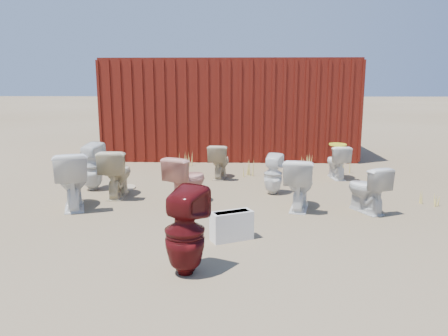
{
  "coord_description": "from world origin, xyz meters",
  "views": [
    {
      "loc": [
        0.23,
        -6.05,
        1.87
      ],
      "look_at": [
        0.0,
        0.6,
        0.55
      ],
      "focal_mm": 35.0,
      "sensor_mm": 36.0,
      "label": 1
    }
  ],
  "objects_px": {
    "toilet_front_c": "(299,184)",
    "toilet_back_e": "(273,174)",
    "toilet_back_beige_left": "(117,173)",
    "toilet_back_yellowlid": "(337,162)",
    "shipping_container": "(230,108)",
    "toilet_front_e": "(367,189)",
    "toilet_front_pink": "(187,180)",
    "toilet_back_a": "(92,167)",
    "toilet_front_a": "(72,180)",
    "loose_tank": "(232,226)",
    "toilet_back_beige_right": "(220,161)",
    "toilet_front_maroon": "(185,232)"
  },
  "relations": [
    {
      "from": "toilet_front_c",
      "to": "toilet_back_e",
      "type": "xyz_separation_m",
      "value": [
        -0.32,
        0.86,
        -0.04
      ]
    },
    {
      "from": "toilet_back_beige_left",
      "to": "toilet_back_e",
      "type": "distance_m",
      "value": 2.6
    },
    {
      "from": "toilet_front_c",
      "to": "toilet_back_yellowlid",
      "type": "xyz_separation_m",
      "value": [
        1.02,
        2.12,
        -0.06
      ]
    },
    {
      "from": "shipping_container",
      "to": "toilet_back_beige_left",
      "type": "bearing_deg",
      "value": -112.46
    },
    {
      "from": "toilet_back_yellowlid",
      "to": "toilet_front_e",
      "type": "bearing_deg",
      "value": 81.82
    },
    {
      "from": "toilet_front_pink",
      "to": "toilet_back_a",
      "type": "bearing_deg",
      "value": 3.05
    },
    {
      "from": "toilet_front_a",
      "to": "toilet_front_c",
      "type": "distance_m",
      "value": 3.39
    },
    {
      "from": "toilet_back_beige_left",
      "to": "loose_tank",
      "type": "bearing_deg",
      "value": 133.38
    },
    {
      "from": "toilet_back_e",
      "to": "toilet_front_a",
      "type": "bearing_deg",
      "value": 36.69
    },
    {
      "from": "toilet_front_pink",
      "to": "loose_tank",
      "type": "height_order",
      "value": "toilet_front_pink"
    },
    {
      "from": "toilet_back_a",
      "to": "toilet_back_e",
      "type": "xyz_separation_m",
      "value": [
        3.14,
        -0.17,
        -0.07
      ]
    },
    {
      "from": "toilet_front_pink",
      "to": "toilet_front_c",
      "type": "xyz_separation_m",
      "value": [
        1.7,
        -0.2,
        0.0
      ]
    },
    {
      "from": "toilet_front_a",
      "to": "toilet_back_beige_right",
      "type": "xyz_separation_m",
      "value": [
        2.11,
        2.13,
        -0.09
      ]
    },
    {
      "from": "toilet_back_beige_left",
      "to": "toilet_back_e",
      "type": "xyz_separation_m",
      "value": [
        2.59,
        0.25,
        -0.05
      ]
    },
    {
      "from": "loose_tank",
      "to": "toilet_front_maroon",
      "type": "bearing_deg",
      "value": -140.22
    },
    {
      "from": "shipping_container",
      "to": "toilet_front_a",
      "type": "bearing_deg",
      "value": -114.38
    },
    {
      "from": "shipping_container",
      "to": "toilet_front_pink",
      "type": "xyz_separation_m",
      "value": [
        -0.57,
        -4.72,
        -0.82
      ]
    },
    {
      "from": "shipping_container",
      "to": "toilet_front_pink",
      "type": "relative_size",
      "value": 7.88
    },
    {
      "from": "toilet_front_pink",
      "to": "toilet_back_yellowlid",
      "type": "height_order",
      "value": "toilet_front_pink"
    },
    {
      "from": "toilet_back_e",
      "to": "toilet_front_pink",
      "type": "bearing_deg",
      "value": 45.62
    },
    {
      "from": "toilet_front_pink",
      "to": "toilet_front_c",
      "type": "relative_size",
      "value": 0.99
    },
    {
      "from": "toilet_front_a",
      "to": "toilet_back_a",
      "type": "height_order",
      "value": "toilet_front_a"
    },
    {
      "from": "shipping_container",
      "to": "toilet_front_a",
      "type": "relative_size",
      "value": 6.98
    },
    {
      "from": "toilet_front_e",
      "to": "toilet_back_beige_left",
      "type": "relative_size",
      "value": 0.87
    },
    {
      "from": "toilet_back_beige_right",
      "to": "shipping_container",
      "type": "bearing_deg",
      "value": -85.7
    },
    {
      "from": "toilet_front_maroon",
      "to": "toilet_back_a",
      "type": "bearing_deg",
      "value": -33.37
    },
    {
      "from": "toilet_front_c",
      "to": "toilet_back_beige_left",
      "type": "relative_size",
      "value": 0.97
    },
    {
      "from": "toilet_back_beige_right",
      "to": "loose_tank",
      "type": "height_order",
      "value": "toilet_back_beige_right"
    },
    {
      "from": "shipping_container",
      "to": "toilet_front_maroon",
      "type": "relative_size",
      "value": 6.87
    },
    {
      "from": "toilet_front_a",
      "to": "loose_tank",
      "type": "distance_m",
      "value": 2.74
    },
    {
      "from": "toilet_front_maroon",
      "to": "loose_tank",
      "type": "bearing_deg",
      "value": -89.51
    },
    {
      "from": "toilet_front_pink",
      "to": "shipping_container",
      "type": "bearing_deg",
      "value": -68.46
    },
    {
      "from": "toilet_back_beige_left",
      "to": "toilet_front_c",
      "type": "bearing_deg",
      "value": 166.86
    },
    {
      "from": "shipping_container",
      "to": "toilet_back_a",
      "type": "distance_m",
      "value": 4.6
    },
    {
      "from": "toilet_back_beige_left",
      "to": "toilet_front_pink",
      "type": "bearing_deg",
      "value": 159.67
    },
    {
      "from": "toilet_front_maroon",
      "to": "toilet_back_yellowlid",
      "type": "xyz_separation_m",
      "value": [
        2.43,
        4.42,
        -0.11
      ]
    },
    {
      "from": "toilet_front_c",
      "to": "toilet_back_beige_left",
      "type": "height_order",
      "value": "toilet_back_beige_left"
    },
    {
      "from": "toilet_back_a",
      "to": "toilet_back_yellowlid",
      "type": "xyz_separation_m",
      "value": [
        4.48,
        1.08,
        -0.09
      ]
    },
    {
      "from": "toilet_back_yellowlid",
      "to": "toilet_back_e",
      "type": "xyz_separation_m",
      "value": [
        -1.34,
        -1.26,
        0.01
      ]
    },
    {
      "from": "toilet_front_maroon",
      "to": "loose_tank",
      "type": "distance_m",
      "value": 1.09
    },
    {
      "from": "shipping_container",
      "to": "toilet_back_beige_left",
      "type": "xyz_separation_m",
      "value": [
        -1.78,
        -4.3,
        -0.8
      ]
    },
    {
      "from": "toilet_back_beige_left",
      "to": "toilet_back_yellowlid",
      "type": "relative_size",
      "value": 1.2
    },
    {
      "from": "toilet_front_a",
      "to": "loose_tank",
      "type": "relative_size",
      "value": 1.72
    },
    {
      "from": "shipping_container",
      "to": "toilet_front_maroon",
      "type": "height_order",
      "value": "shipping_container"
    },
    {
      "from": "toilet_back_yellowlid",
      "to": "loose_tank",
      "type": "distance_m",
      "value": 4.0
    },
    {
      "from": "toilet_back_a",
      "to": "toilet_back_e",
      "type": "bearing_deg",
      "value": -164.07
    },
    {
      "from": "toilet_back_beige_left",
      "to": "toilet_back_beige_right",
      "type": "height_order",
      "value": "toilet_back_beige_left"
    },
    {
      "from": "toilet_front_a",
      "to": "loose_tank",
      "type": "bearing_deg",
      "value": 132.31
    },
    {
      "from": "toilet_front_e",
      "to": "toilet_back_yellowlid",
      "type": "bearing_deg",
      "value": -116.72
    },
    {
      "from": "toilet_front_a",
      "to": "toilet_back_yellowlid",
      "type": "relative_size",
      "value": 1.3
    }
  ]
}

